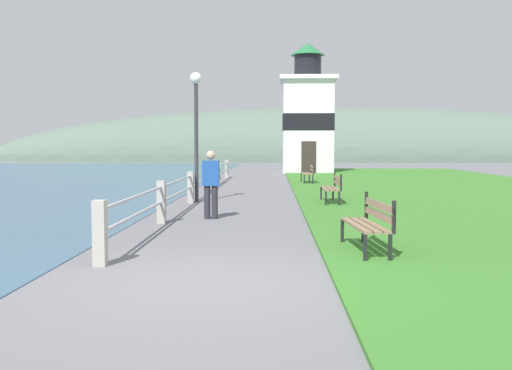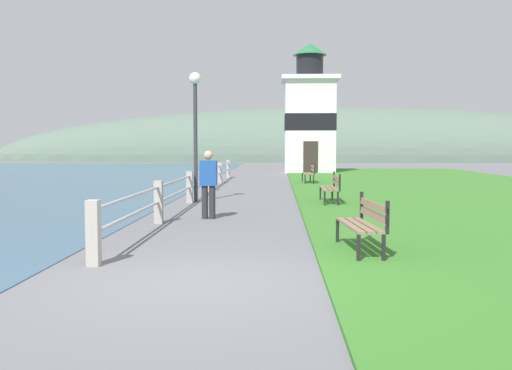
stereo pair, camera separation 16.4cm
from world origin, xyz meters
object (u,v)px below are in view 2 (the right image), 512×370
Objects in this scene: park_bench_far at (310,172)px; person_strolling at (208,182)px; lighthouse at (309,118)px; park_bench_near at (364,221)px; park_bench_midway at (332,186)px; lamp_post at (195,113)px.

park_bench_far is 12.85m from person_strolling.
person_strolling is (-3.67, -23.19, -2.61)m from lighthouse.
lighthouse reaches higher than park_bench_near.
person_strolling reaches higher than park_bench_near.
person_strolling reaches higher than park_bench_far.
park_bench_far is at bearing -88.93° from park_bench_midway.
park_bench_near is 7.78m from park_bench_midway.
park_bench_near is 9.42m from lamp_post.
person_strolling is at bearing -77.59° from lamp_post.
park_bench_near is 0.21× the size of lighthouse.
person_strolling is at bearing -98.99° from lighthouse.
lighthouse is at bearing -91.07° from park_bench_midway.
lighthouse reaches higher than park_bench_far.
lighthouse reaches higher than person_strolling.
lighthouse is at bearing 76.70° from lamp_post.
lighthouse is (0.64, 27.50, 2.95)m from park_bench_near.
lamp_post is (-4.54, -19.21, -0.75)m from lighthouse.
lamp_post reaches higher than person_strolling.
park_bench_midway is at bearing -91.22° from lighthouse.
park_bench_far is 1.02× the size of person_strolling.
person_strolling is at bearing 47.03° from park_bench_midway.
park_bench_midway is 1.07× the size of person_strolling.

